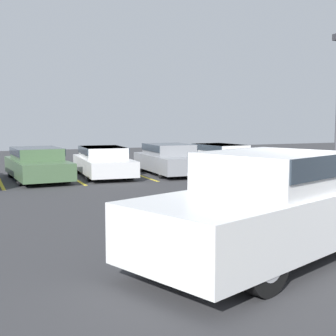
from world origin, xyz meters
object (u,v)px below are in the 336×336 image
parked_sedan_c (103,161)px  parked_sedan_d (169,158)px  pickup_truck (283,203)px  parked_sedan_b (37,163)px  parked_sedan_e (221,157)px

parked_sedan_c → parked_sedan_d: bearing=86.1°
pickup_truck → parked_sedan_d: bearing=55.1°
pickup_truck → parked_sedan_c: bearing=68.5°
parked_sedan_b → parked_sedan_c: size_ratio=1.00×
parked_sedan_b → pickup_truck: bearing=8.9°
parked_sedan_c → parked_sedan_d: size_ratio=1.06×
parked_sedan_c → parked_sedan_e: 5.43m
pickup_truck → parked_sedan_d: pickup_truck is taller
pickup_truck → parked_sedan_b: bearing=81.1°
pickup_truck → parked_sedan_c: size_ratio=1.36×
parked_sedan_d → pickup_truck: bearing=-11.8°
pickup_truck → parked_sedan_c: 12.05m
pickup_truck → parked_sedan_e: (5.46, 11.93, -0.27)m
pickup_truck → parked_sedan_b: pickup_truck is taller
parked_sedan_b → parked_sedan_d: (5.43, -0.19, 0.01)m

